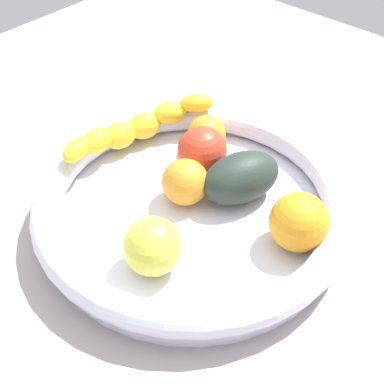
{
  "coord_description": "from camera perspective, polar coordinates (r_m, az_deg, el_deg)",
  "views": [
    {
      "loc": [
        35.7,
        31.82,
        50.77
      ],
      "look_at": [
        0.0,
        0.0,
        7.85
      ],
      "focal_mm": 52.25,
      "sensor_mm": 36.0,
      "label": 1
    }
  ],
  "objects": [
    {
      "name": "kitchen_counter",
      "position": [
        0.69,
        0.0,
        -3.95
      ],
      "size": [
        120.0,
        120.0,
        3.0
      ],
      "primitive_type": "cube",
      "color": "#A59897",
      "rests_on": "ground"
    },
    {
      "name": "fruit_bowl",
      "position": [
        0.66,
        0.0,
        -1.41
      ],
      "size": [
        37.18,
        37.18,
        5.19
      ],
      "color": "silver",
      "rests_on": "kitchen_counter"
    },
    {
      "name": "banana_draped_left",
      "position": [
        0.74,
        -5.87,
        6.52
      ],
      "size": [
        22.49,
        9.21,
        5.19
      ],
      "color": "yellow",
      "rests_on": "fruit_bowl"
    },
    {
      "name": "orange_front",
      "position": [
        0.66,
        -0.7,
        1.02
      ],
      "size": [
        5.62,
        5.62,
        5.62
      ],
      "primitive_type": "sphere",
      "color": "orange",
      "rests_on": "fruit_bowl"
    },
    {
      "name": "orange_mid_left",
      "position": [
        0.74,
        1.5,
        5.87
      ],
      "size": [
        5.11,
        5.11,
        5.11
      ],
      "primitive_type": "sphere",
      "color": "orange",
      "rests_on": "fruit_bowl"
    },
    {
      "name": "orange_mid_right",
      "position": [
        0.61,
        10.87,
        -3.04
      ],
      "size": [
        6.59,
        6.59,
        6.59
      ],
      "primitive_type": "sphere",
      "color": "orange",
      "rests_on": "fruit_bowl"
    },
    {
      "name": "tomato_red",
      "position": [
        0.7,
        1.04,
        4.21
      ],
      "size": [
        6.27,
        6.27,
        6.27
      ],
      "primitive_type": "sphere",
      "color": "red",
      "rests_on": "fruit_bowl"
    },
    {
      "name": "apple_yellow",
      "position": [
        0.58,
        -4.05,
        -5.57
      ],
      "size": [
        6.31,
        6.31,
        6.31
      ],
      "primitive_type": "sphere",
      "color": "yellow",
      "rests_on": "fruit_bowl"
    },
    {
      "name": "avocado_dark",
      "position": [
        0.66,
        5.02,
        1.46
      ],
      "size": [
        11.39,
        9.15,
        6.14
      ],
      "primitive_type": "ellipsoid",
      "rotation": [
        0.0,
        0.0,
        2.79
      ],
      "color": "#27342D",
      "rests_on": "fruit_bowl"
    }
  ]
}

